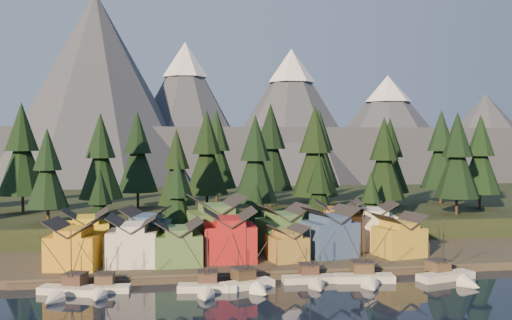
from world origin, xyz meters
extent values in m
plane|color=black|center=(0.00, 0.00, 0.00)|extent=(500.00, 500.00, 0.00)
cube|color=#3C352B|center=(0.00, 40.00, 0.75)|extent=(400.00, 50.00, 1.50)
cube|color=black|center=(0.00, 90.00, 3.00)|extent=(420.00, 100.00, 6.00)
cube|color=#483E33|center=(0.00, 16.50, 0.50)|extent=(80.00, 4.00, 1.00)
cube|color=#4A4F5F|center=(0.00, 240.00, 15.00)|extent=(560.00, 160.00, 30.00)
cone|color=#4A4F5F|center=(-45.00, 180.00, 45.00)|extent=(100.00, 100.00, 90.00)
cone|color=#4A4F5F|center=(-5.00, 198.00, 36.00)|extent=(80.00, 80.00, 72.00)
cone|color=white|center=(-5.00, 198.00, 63.36)|extent=(22.40, 22.40, 17.28)
cone|color=#4A4F5F|center=(45.00, 186.00, 34.00)|extent=(84.00, 84.00, 68.00)
cone|color=white|center=(45.00, 186.00, 59.84)|extent=(23.52, 23.52, 16.32)
cone|color=#4A4F5F|center=(100.00, 202.00, 29.00)|extent=(92.00, 92.00, 58.00)
cone|color=white|center=(100.00, 202.00, 51.04)|extent=(25.76, 25.76, 13.92)
cone|color=#4A4F5F|center=(160.00, 210.00, 25.00)|extent=(88.00, 88.00, 50.00)
cube|color=beige|center=(-29.52, 10.77, 0.35)|extent=(10.26, 6.11, 1.58)
cone|color=beige|center=(-31.35, 5.69, 0.35)|extent=(3.93, 4.16, 2.97)
cube|color=black|center=(-29.52, 10.77, -0.25)|extent=(10.51, 6.24, 0.35)
cube|color=#442D24|center=(-28.92, 12.47, 1.88)|extent=(3.98, 3.86, 1.78)
cube|color=#2D2A2A|center=(-28.92, 12.47, 2.87)|extent=(4.23, 4.11, 0.20)
cylinder|color=black|center=(-29.32, 11.34, 5.54)|extent=(0.18, 0.18, 8.90)
cylinder|color=black|center=(-28.23, 14.39, 3.26)|extent=(0.14, 0.14, 4.35)
cube|color=silver|center=(-24.41, 11.03, 0.31)|extent=(8.63, 3.29, 1.42)
cone|color=silver|center=(-24.76, 6.40, 0.31)|extent=(2.88, 3.08, 2.67)
cube|color=black|center=(-24.41, 11.03, -0.22)|extent=(8.84, 3.35, 0.31)
cube|color=brown|center=(-24.30, 12.57, 1.69)|extent=(3.04, 2.87, 1.60)
cube|color=#2D2A2A|center=(-24.30, 12.57, 2.58)|extent=(3.23, 3.06, 0.18)
cylinder|color=black|center=(-24.37, 11.54, 4.98)|extent=(0.16, 0.16, 8.00)
cylinder|color=black|center=(-24.17, 14.32, 2.93)|extent=(0.12, 0.12, 3.91)
cube|color=silver|center=(-7.90, 9.17, 0.34)|extent=(9.78, 4.02, 1.54)
cone|color=silver|center=(-8.54, 3.99, 0.34)|extent=(3.26, 3.57, 2.88)
cube|color=black|center=(-7.90, 9.17, -0.24)|extent=(10.01, 4.09, 0.34)
cube|color=#4C3228|center=(-7.69, 10.89, 1.82)|extent=(3.40, 3.23, 1.73)
cube|color=#2D2A2A|center=(-7.69, 10.89, 2.78)|extent=(3.62, 3.45, 0.19)
cylinder|color=black|center=(-7.83, 9.74, 5.38)|extent=(0.17, 0.17, 8.64)
cylinder|color=black|center=(-7.45, 12.85, 3.17)|extent=(0.13, 0.13, 4.23)
cube|color=white|center=(-1.21, 10.03, 0.36)|extent=(9.23, 5.81, 1.64)
cone|color=white|center=(0.39, 5.53, 0.36)|extent=(3.89, 3.83, 3.08)
cube|color=black|center=(-1.21, 10.03, -0.26)|extent=(9.45, 5.93, 0.36)
cube|color=#413423|center=(-1.74, 11.53, 1.95)|extent=(4.12, 4.00, 1.85)
cube|color=#2D2A2A|center=(-1.74, 11.53, 2.98)|extent=(4.38, 4.26, 0.21)
cylinder|color=black|center=(-1.38, 10.53, 5.75)|extent=(0.18, 0.18, 9.23)
cylinder|color=black|center=(-2.34, 13.23, 3.39)|extent=(0.14, 0.14, 4.51)
cube|color=beige|center=(10.02, 12.04, 0.33)|extent=(9.85, 3.08, 1.53)
cone|color=beige|center=(9.91, 6.66, 0.33)|extent=(2.94, 3.40, 2.87)
cube|color=black|center=(10.02, 12.04, -0.24)|extent=(10.09, 3.13, 0.33)
cube|color=#4B3128|center=(10.06, 13.83, 1.82)|extent=(3.12, 2.93, 1.72)
cube|color=#2D2A2A|center=(10.06, 13.83, 2.77)|extent=(3.32, 3.13, 0.19)
cylinder|color=black|center=(10.04, 12.63, 5.36)|extent=(0.17, 0.17, 8.61)
cylinder|color=black|center=(10.10, 15.86, 3.16)|extent=(0.13, 0.13, 4.21)
cube|color=beige|center=(19.21, 10.96, 0.37)|extent=(10.25, 4.38, 1.71)
cone|color=beige|center=(18.55, 5.54, 0.37)|extent=(3.59, 3.75, 3.20)
cube|color=black|center=(19.21, 10.96, -0.27)|extent=(10.50, 4.46, 0.37)
cube|color=brown|center=(19.43, 12.76, 2.03)|extent=(3.77, 3.59, 1.92)
cube|color=#2D2A2A|center=(19.43, 12.76, 3.09)|extent=(4.01, 3.83, 0.21)
cylinder|color=black|center=(19.29, 11.56, 5.97)|extent=(0.19, 0.19, 9.60)
cylinder|color=black|center=(19.68, 14.81, 3.52)|extent=(0.15, 0.15, 4.69)
cube|color=silver|center=(33.67, 10.18, 0.37)|extent=(11.15, 5.93, 1.68)
cone|color=silver|center=(35.26, 4.53, 0.37)|extent=(4.02, 4.37, 3.15)
cube|color=black|center=(33.67, 10.18, -0.26)|extent=(11.42, 6.05, 0.37)
cube|color=brown|center=(33.14, 12.07, 2.00)|extent=(4.09, 3.95, 1.89)
cube|color=#2D2A2A|center=(33.14, 12.07, 3.05)|extent=(4.35, 4.21, 0.21)
cylinder|color=black|center=(33.49, 10.81, 5.88)|extent=(0.19, 0.19, 9.46)
cylinder|color=black|center=(32.54, 14.20, 3.47)|extent=(0.15, 0.15, 4.62)
cube|color=gold|center=(-30.56, 22.57, 4.50)|extent=(9.89, 8.99, 6.00)
cube|color=gold|center=(-30.56, 22.57, 8.10)|extent=(5.99, 8.18, 1.23)
cube|color=silver|center=(-20.40, 23.54, 4.68)|extent=(9.30, 8.39, 6.37)
cube|color=silver|center=(-20.40, 23.54, 8.47)|extent=(5.33, 7.98, 1.24)
cube|color=#496F3C|center=(-12.34, 22.80, 4.33)|extent=(8.85, 8.31, 5.65)
cube|color=#496F3C|center=(-12.34, 22.80, 7.74)|extent=(5.03, 7.97, 1.19)
cube|color=maroon|center=(-2.63, 24.73, 4.90)|extent=(9.84, 8.73, 6.80)
cube|color=maroon|center=(-2.63, 24.73, 8.96)|extent=(5.50, 8.46, 1.35)
cube|color=olive|center=(8.13, 22.94, 3.81)|extent=(7.62, 7.62, 4.62)
cube|color=olive|center=(8.13, 22.94, 6.57)|extent=(4.73, 6.92, 0.91)
cube|color=#354E7D|center=(17.34, 25.94, 4.91)|extent=(10.92, 9.88, 6.81)
cube|color=#354E7D|center=(17.34, 25.94, 8.95)|extent=(6.86, 8.67, 1.30)
cube|color=gold|center=(30.87, 23.81, 4.35)|extent=(9.59, 8.79, 5.69)
cube|color=gold|center=(30.87, 23.81, 7.76)|extent=(5.91, 7.88, 1.16)
cube|color=yellow|center=(-29.93, 32.72, 4.85)|extent=(9.51, 8.67, 6.71)
cube|color=yellow|center=(-29.93, 32.72, 8.80)|extent=(5.64, 8.04, 1.21)
cube|color=#34517B|center=(-18.36, 32.32, 4.91)|extent=(10.03, 9.64, 6.82)
cube|color=#34517B|center=(-18.36, 32.32, 8.90)|extent=(6.32, 8.59, 1.18)
cube|color=#456E3B|center=(-4.27, 34.08, 5.55)|extent=(11.85, 10.44, 8.09)
cube|color=#456E3B|center=(-4.27, 34.08, 10.33)|extent=(7.01, 9.66, 1.52)
cube|color=#416B3A|center=(9.10, 31.63, 4.82)|extent=(10.65, 9.32, 6.63)
cube|color=#416B3A|center=(9.10, 31.63, 8.78)|extent=(6.46, 8.40, 1.32)
cube|color=#A35F29|center=(20.96, 32.74, 5.15)|extent=(10.88, 10.07, 7.29)
cube|color=#A35F29|center=(20.96, 32.74, 9.43)|extent=(6.71, 9.04, 1.32)
cube|color=silver|center=(28.67, 32.12, 5.07)|extent=(10.12, 9.68, 7.14)
cube|color=silver|center=(28.67, 32.12, 9.24)|extent=(6.21, 8.81, 1.23)
cylinder|color=#332319|center=(-50.00, 68.00, 8.44)|extent=(0.70, 0.70, 4.88)
cone|color=black|center=(-50.00, 68.00, 19.03)|extent=(11.94, 11.94, 16.82)
cone|color=black|center=(-50.00, 68.00, 27.71)|extent=(8.14, 8.14, 12.21)
cylinder|color=#332319|center=(-40.00, 48.00, 7.84)|extent=(0.70, 0.70, 3.68)
cone|color=black|center=(-40.00, 48.00, 15.81)|extent=(9.00, 9.00, 12.68)
cone|color=black|center=(-40.00, 48.00, 22.36)|extent=(6.13, 6.13, 9.20)
cylinder|color=#332319|center=(-30.00, 60.00, 8.19)|extent=(0.70, 0.70, 4.38)
cone|color=black|center=(-30.00, 60.00, 17.69)|extent=(10.72, 10.72, 15.10)
cone|color=black|center=(-30.00, 60.00, 25.49)|extent=(7.31, 7.31, 10.96)
cylinder|color=#332319|center=(-22.00, 75.00, 8.30)|extent=(0.70, 0.70, 4.61)
cone|color=black|center=(-22.00, 75.00, 18.29)|extent=(11.26, 11.26, 15.87)
cone|color=black|center=(-22.00, 75.00, 26.48)|extent=(7.68, 7.68, 11.52)
cylinder|color=#332319|center=(-12.00, 50.00, 7.84)|extent=(0.70, 0.70, 3.68)
cone|color=black|center=(-12.00, 50.00, 15.80)|extent=(8.99, 8.99, 12.66)
cone|color=black|center=(-12.00, 50.00, 22.34)|extent=(6.13, 6.13, 9.19)
cylinder|color=#332319|center=(-4.00, 65.00, 8.30)|extent=(0.70, 0.70, 4.61)
cone|color=black|center=(-4.00, 65.00, 18.28)|extent=(11.26, 11.26, 15.87)
cone|color=black|center=(-4.00, 65.00, 26.47)|extent=(7.68, 7.68, 11.52)
cylinder|color=#332319|center=(6.00, 48.00, 8.12)|extent=(0.70, 0.70, 4.25)
cone|color=black|center=(6.00, 48.00, 17.33)|extent=(10.38, 10.38, 14.63)
cone|color=black|center=(6.00, 48.00, 24.88)|extent=(7.08, 7.08, 10.62)
cylinder|color=#332319|center=(14.00, 72.00, 8.49)|extent=(0.70, 0.70, 4.99)
cone|color=black|center=(14.00, 72.00, 19.30)|extent=(12.19, 12.19, 17.17)
cone|color=black|center=(14.00, 72.00, 28.16)|extent=(8.31, 8.31, 12.47)
cylinder|color=#332319|center=(22.00, 55.00, 8.37)|extent=(0.70, 0.70, 4.74)
cone|color=black|center=(22.00, 55.00, 18.64)|extent=(11.58, 11.58, 16.32)
cone|color=black|center=(22.00, 55.00, 27.06)|extent=(7.90, 7.90, 11.85)
cylinder|color=#332319|center=(30.00, 80.00, 8.39)|extent=(0.70, 0.70, 4.78)
cone|color=black|center=(30.00, 80.00, 18.75)|extent=(11.68, 11.68, 16.46)
cone|color=black|center=(30.00, 80.00, 27.24)|extent=(7.97, 7.97, 11.95)
cylinder|color=#332319|center=(38.00, 50.00, 8.10)|extent=(0.70, 0.70, 4.21)
cone|color=black|center=(38.00, 50.00, 17.23)|extent=(10.29, 10.29, 14.50)
cone|color=black|center=(38.00, 50.00, 24.71)|extent=(7.02, 7.02, 10.52)
cylinder|color=#332319|center=(46.00, 66.00, 8.14)|extent=(0.70, 0.70, 4.29)
cone|color=black|center=(46.00, 66.00, 17.43)|extent=(10.48, 10.48, 14.76)
cone|color=black|center=(46.00, 66.00, 25.05)|extent=(7.14, 7.14, 10.71)
cylinder|color=#332319|center=(56.00, 48.00, 8.22)|extent=(0.70, 0.70, 4.44)
cone|color=black|center=(56.00, 48.00, 17.85)|extent=(10.86, 10.86, 15.30)
cone|color=black|center=(56.00, 48.00, 25.74)|extent=(7.40, 7.40, 11.11)
cylinder|color=#332319|center=(64.00, 72.00, 8.37)|extent=(0.70, 0.70, 4.75)
cone|color=black|center=(64.00, 72.00, 18.66)|extent=(11.61, 11.61, 16.36)
cone|color=black|center=(64.00, 72.00, 27.11)|extent=(7.91, 7.91, 11.87)
cylinder|color=#332319|center=(0.00, 82.00, 8.39)|extent=(0.70, 0.70, 4.78)
cone|color=black|center=(0.00, 82.00, 18.74)|extent=(11.68, 11.68, 16.46)
cone|color=black|center=(0.00, 82.00, 27.23)|extent=(7.96, 7.96, 11.94)
cylinder|color=#332319|center=(68.00, 58.00, 8.21)|extent=(0.70, 0.70, 4.42)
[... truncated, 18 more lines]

